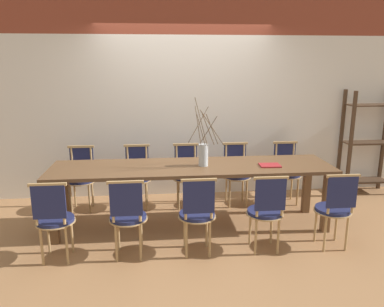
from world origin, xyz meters
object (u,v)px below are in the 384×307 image
object	(u,v)px
book_stack	(270,165)
chair_near_center	(197,212)
vase_centerpiece	(203,153)
shelving_rack	(368,143)
chair_far_center	(186,173)
dining_table	(192,173)

from	to	relation	value
book_stack	chair_near_center	bearing A→B (deg)	-146.92
vase_centerpiece	book_stack	size ratio (longest dim) A/B	3.26
book_stack	shelving_rack	world-z (taller)	shelving_rack
chair_near_center	shelving_rack	world-z (taller)	shelving_rack
chair_near_center	shelving_rack	size ratio (longest dim) A/B	0.55
chair_near_center	shelving_rack	distance (m)	3.27
chair_far_center	dining_table	bearing A→B (deg)	90.84
chair_far_center	shelving_rack	size ratio (longest dim) A/B	0.55
vase_centerpiece	book_stack	xyz separation A→B (m)	(0.79, -0.08, -0.15)
dining_table	chair_far_center	bearing A→B (deg)	90.84
chair_near_center	vase_centerpiece	size ratio (longest dim) A/B	1.07
chair_near_center	chair_far_center	xyz separation A→B (m)	(0.00, 1.41, 0.00)
dining_table	shelving_rack	size ratio (longest dim) A/B	2.12
book_stack	dining_table	bearing A→B (deg)	174.04
chair_near_center	vase_centerpiece	distance (m)	0.84
chair_far_center	book_stack	size ratio (longest dim) A/B	3.49
dining_table	chair_near_center	distance (m)	0.74
chair_near_center	vase_centerpiece	xyz separation A→B (m)	(0.15, 0.69, 0.45)
dining_table	chair_far_center	world-z (taller)	chair_far_center
chair_near_center	chair_far_center	world-z (taller)	same
vase_centerpiece	chair_far_center	bearing A→B (deg)	101.41
vase_centerpiece	dining_table	bearing A→B (deg)	173.66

